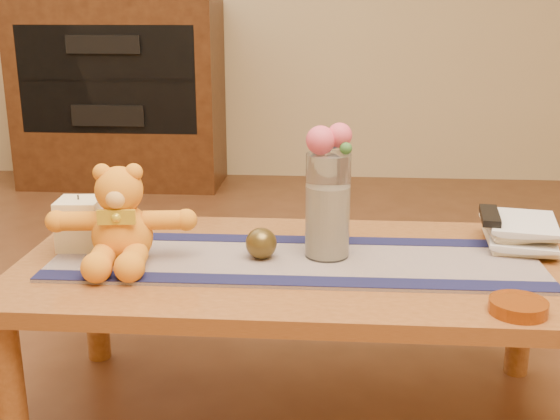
# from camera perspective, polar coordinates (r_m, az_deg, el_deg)

# --- Properties ---
(floor) EXTENTS (5.50, 5.50, 0.00)m
(floor) POSITION_cam_1_polar(r_m,az_deg,el_deg) (1.93, 1.55, -16.81)
(floor) COLOR #502C17
(floor) RESTS_ON ground
(coffee_table_top) EXTENTS (1.40, 0.70, 0.04)m
(coffee_table_top) POSITION_cam_1_polar(r_m,az_deg,el_deg) (1.73, 1.66, -4.81)
(coffee_table_top) COLOR brown
(coffee_table_top) RESTS_ON floor
(table_leg_fl) EXTENTS (0.07, 0.07, 0.41)m
(table_leg_fl) POSITION_cam_1_polar(r_m,az_deg,el_deg) (1.72, -21.43, -14.42)
(table_leg_fl) COLOR brown
(table_leg_fl) RESTS_ON floor
(table_leg_bl) EXTENTS (0.07, 0.07, 0.41)m
(table_leg_bl) POSITION_cam_1_polar(r_m,az_deg,el_deg) (2.20, -15.05, -6.93)
(table_leg_bl) COLOR brown
(table_leg_bl) RESTS_ON floor
(table_leg_br) EXTENTS (0.07, 0.07, 0.41)m
(table_leg_br) POSITION_cam_1_polar(r_m,az_deg,el_deg) (2.16, 19.38, -7.78)
(table_leg_br) COLOR brown
(table_leg_br) RESTS_ON floor
(persian_runner) EXTENTS (1.20, 0.36, 0.01)m
(persian_runner) POSITION_cam_1_polar(r_m,az_deg,el_deg) (1.71, 1.25, -4.19)
(persian_runner) COLOR #1C1B4D
(persian_runner) RESTS_ON coffee_table_top
(runner_border_near) EXTENTS (1.20, 0.07, 0.00)m
(runner_border_near) POSITION_cam_1_polar(r_m,az_deg,el_deg) (1.57, 1.03, -5.88)
(runner_border_near) COLOR #13153B
(runner_border_near) RESTS_ON persian_runner
(runner_border_far) EXTENTS (1.20, 0.07, 0.00)m
(runner_border_far) POSITION_cam_1_polar(r_m,az_deg,el_deg) (1.84, 1.45, -2.46)
(runner_border_far) COLOR #13153B
(runner_border_far) RESTS_ON persian_runner
(teddy_bear) EXTENTS (0.37, 0.31, 0.23)m
(teddy_bear) POSITION_cam_1_polar(r_m,az_deg,el_deg) (1.71, -13.02, -0.43)
(teddy_bear) COLOR orange
(teddy_bear) RESTS_ON persian_runner
(pillar_candle) EXTENTS (0.11, 0.11, 0.13)m
(pillar_candle) POSITION_cam_1_polar(r_m,az_deg,el_deg) (1.84, -16.20, -1.07)
(pillar_candle) COLOR #FAECB8
(pillar_candle) RESTS_ON persian_runner
(candle_wick) EXTENTS (0.00, 0.00, 0.01)m
(candle_wick) POSITION_cam_1_polar(r_m,az_deg,el_deg) (1.83, -16.38, 1.03)
(candle_wick) COLOR black
(candle_wick) RESTS_ON pillar_candle
(glass_vase) EXTENTS (0.11, 0.11, 0.26)m
(glass_vase) POSITION_cam_1_polar(r_m,az_deg,el_deg) (1.69, 3.97, 0.34)
(glass_vase) COLOR silver
(glass_vase) RESTS_ON persian_runner
(potpourri_fill) EXTENTS (0.09, 0.09, 0.18)m
(potpourri_fill) POSITION_cam_1_polar(r_m,az_deg,el_deg) (1.70, 3.94, -0.92)
(potpourri_fill) COLOR beige
(potpourri_fill) RESTS_ON glass_vase
(rose_left) EXTENTS (0.07, 0.07, 0.07)m
(rose_left) POSITION_cam_1_polar(r_m,az_deg,el_deg) (1.64, 3.38, 5.79)
(rose_left) COLOR #D74B62
(rose_left) RESTS_ON glass_vase
(rose_right) EXTENTS (0.06, 0.06, 0.06)m
(rose_right) POSITION_cam_1_polar(r_m,az_deg,el_deg) (1.66, 4.96, 6.19)
(rose_right) COLOR #D74B62
(rose_right) RESTS_ON glass_vase
(blue_flower_back) EXTENTS (0.04, 0.04, 0.04)m
(blue_flower_back) POSITION_cam_1_polar(r_m,az_deg,el_deg) (1.69, 4.43, 5.81)
(blue_flower_back) COLOR #455A96
(blue_flower_back) RESTS_ON glass_vase
(blue_flower_side) EXTENTS (0.04, 0.04, 0.04)m
(blue_flower_side) POSITION_cam_1_polar(r_m,az_deg,el_deg) (1.68, 3.05, 5.48)
(blue_flower_side) COLOR #455A96
(blue_flower_side) RESTS_ON glass_vase
(leaf_sprig) EXTENTS (0.03, 0.03, 0.03)m
(leaf_sprig) POSITION_cam_1_polar(r_m,az_deg,el_deg) (1.64, 5.47, 5.09)
(leaf_sprig) COLOR #33662D
(leaf_sprig) RESTS_ON glass_vase
(bronze_ball) EXTENTS (0.08, 0.08, 0.08)m
(bronze_ball) POSITION_cam_1_polar(r_m,az_deg,el_deg) (1.70, -1.57, -2.77)
(bronze_ball) COLOR #4F3F1A
(bronze_ball) RESTS_ON persian_runner
(book_bottom) EXTENTS (0.18, 0.24, 0.02)m
(book_bottom) POSITION_cam_1_polar(r_m,az_deg,el_deg) (1.91, 16.78, -2.50)
(book_bottom) COLOR beige
(book_bottom) RESTS_ON coffee_table_top
(book_lower) EXTENTS (0.21, 0.25, 0.02)m
(book_lower) POSITION_cam_1_polar(r_m,az_deg,el_deg) (1.90, 16.98, -2.01)
(book_lower) COLOR beige
(book_lower) RESTS_ON book_bottom
(book_upper) EXTENTS (0.17, 0.23, 0.02)m
(book_upper) POSITION_cam_1_polar(r_m,az_deg,el_deg) (1.90, 16.68, -1.38)
(book_upper) COLOR beige
(book_upper) RESTS_ON book_lower
(book_top) EXTENTS (0.20, 0.25, 0.02)m
(book_top) POSITION_cam_1_polar(r_m,az_deg,el_deg) (1.89, 17.04, -0.89)
(book_top) COLOR beige
(book_top) RESTS_ON book_upper
(tv_remote) EXTENTS (0.07, 0.16, 0.02)m
(tv_remote) POSITION_cam_1_polar(r_m,az_deg,el_deg) (1.87, 16.98, -0.45)
(tv_remote) COLOR black
(tv_remote) RESTS_ON book_top
(amber_dish) EXTENTS (0.15, 0.15, 0.03)m
(amber_dish) POSITION_cam_1_polar(r_m,az_deg,el_deg) (1.51, 19.12, -7.58)
(amber_dish) COLOR #BF5914
(amber_dish) RESTS_ON coffee_table_top
(media_cabinet) EXTENTS (1.20, 0.50, 1.10)m
(media_cabinet) POSITION_cam_1_polar(r_m,az_deg,el_deg) (4.31, -13.08, 9.30)
(media_cabinet) COLOR black
(media_cabinet) RESTS_ON floor
(cabinet_cavity) EXTENTS (1.02, 0.03, 0.61)m
(cabinet_cavity) POSITION_cam_1_polar(r_m,az_deg,el_deg) (4.08, -14.15, 10.39)
(cabinet_cavity) COLOR black
(cabinet_cavity) RESTS_ON media_cabinet
(cabinet_shelf) EXTENTS (1.02, 0.20, 0.02)m
(cabinet_shelf) POSITION_cam_1_polar(r_m,az_deg,el_deg) (4.16, -13.78, 10.53)
(cabinet_shelf) COLOR black
(cabinet_shelf) RESTS_ON media_cabinet
(stereo_upper) EXTENTS (0.42, 0.28, 0.10)m
(stereo_upper) POSITION_cam_1_polar(r_m,az_deg,el_deg) (4.16, -13.89, 13.26)
(stereo_upper) COLOR black
(stereo_upper) RESTS_ON media_cabinet
(stereo_lower) EXTENTS (0.42, 0.28, 0.12)m
(stereo_lower) POSITION_cam_1_polar(r_m,az_deg,el_deg) (4.20, -13.52, 7.87)
(stereo_lower) COLOR black
(stereo_lower) RESTS_ON media_cabinet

